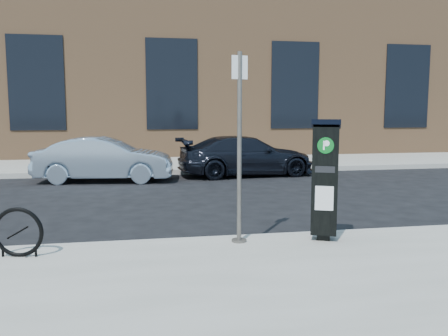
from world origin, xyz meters
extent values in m
plane|color=black|center=(0.00, 0.00, 0.00)|extent=(120.00, 120.00, 0.00)
cube|color=gray|center=(0.00, 14.00, 0.07)|extent=(60.00, 12.00, 0.15)
cube|color=#9E9B93|center=(0.00, -0.02, 0.07)|extent=(60.00, 0.12, 0.16)
cube|color=#9E9B93|center=(0.00, 8.02, 0.07)|extent=(60.00, 0.12, 0.16)
cube|color=#8E6340|center=(0.00, 17.00, 4.00)|extent=(28.00, 10.00, 8.00)
cube|color=black|center=(-5.00, 11.98, 3.00)|extent=(2.00, 0.06, 3.50)
cube|color=black|center=(0.00, 11.98, 3.00)|extent=(2.00, 0.06, 3.50)
cube|color=black|center=(5.00, 11.98, 3.00)|extent=(2.00, 0.06, 3.50)
cube|color=black|center=(10.00, 11.98, 3.00)|extent=(2.00, 0.06, 3.50)
cube|color=black|center=(1.27, -0.40, 0.20)|extent=(0.24, 0.24, 0.09)
cube|color=black|center=(1.27, -0.40, 1.01)|extent=(0.46, 0.44, 1.54)
cube|color=black|center=(1.27, -0.40, 1.82)|extent=(0.51, 0.48, 0.14)
cylinder|color=#065017|center=(1.21, -0.55, 1.53)|extent=(0.21, 0.10, 0.23)
cube|color=white|center=(1.21, -0.55, 1.53)|extent=(0.08, 0.04, 0.13)
cube|color=silver|center=(1.21, -0.55, 0.78)|extent=(0.24, 0.11, 0.34)
cube|color=black|center=(1.21, -0.55, 1.19)|extent=(0.25, 0.12, 0.09)
cylinder|color=#5E5853|center=(0.04, -0.30, 0.17)|extent=(0.21, 0.21, 0.03)
cylinder|color=#5E5853|center=(0.04, -0.30, 1.48)|extent=(0.06, 0.06, 2.66)
cube|color=silver|center=(0.04, -0.30, 2.59)|extent=(0.23, 0.08, 0.32)
torus|color=black|center=(-2.88, -0.48, 0.47)|extent=(0.65, 0.18, 0.65)
cylinder|color=black|center=(-3.08, -0.44, 0.21)|extent=(0.03, 0.03, 0.13)
cylinder|color=black|center=(-2.67, -0.52, 0.21)|extent=(0.03, 0.03, 0.13)
imported|color=#91A5B9|center=(-2.29, 6.94, 0.63)|extent=(3.93, 1.77, 1.25)
imported|color=black|center=(1.92, 7.40, 0.61)|extent=(4.33, 2.06, 1.22)
camera|label=1|loc=(-1.35, -6.74, 2.02)|focal=38.00mm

